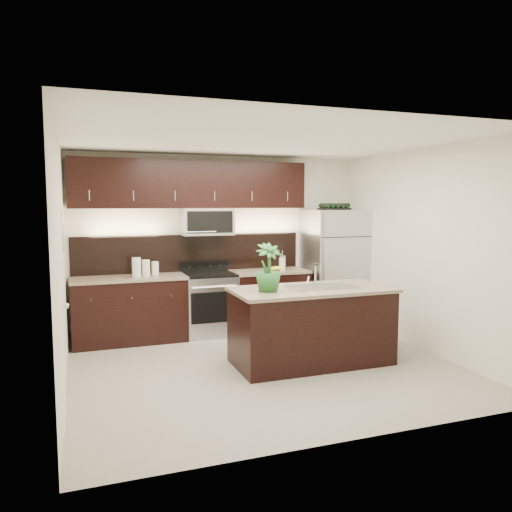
# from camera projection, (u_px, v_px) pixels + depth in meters

# --- Properties ---
(ground) EXTENTS (4.50, 4.50, 0.00)m
(ground) POSITION_uv_depth(u_px,v_px,m) (265.00, 367.00, 6.03)
(ground) COLOR gray
(ground) RESTS_ON ground
(room_walls) EXTENTS (4.52, 4.02, 2.71)m
(room_walls) POSITION_uv_depth(u_px,v_px,m) (257.00, 227.00, 5.78)
(room_walls) COLOR silver
(room_walls) RESTS_ON ground
(counter_run) EXTENTS (3.51, 0.65, 0.94)m
(counter_run) POSITION_uv_depth(u_px,v_px,m) (196.00, 305.00, 7.41)
(counter_run) COLOR black
(counter_run) RESTS_ON ground
(upper_fixtures) EXTENTS (3.49, 0.40, 1.66)m
(upper_fixtures) POSITION_uv_depth(u_px,v_px,m) (194.00, 192.00, 7.38)
(upper_fixtures) COLOR black
(upper_fixtures) RESTS_ON counter_run
(island) EXTENTS (1.96, 0.96, 0.94)m
(island) POSITION_uv_depth(u_px,v_px,m) (311.00, 325.00, 6.14)
(island) COLOR black
(island) RESTS_ON ground
(sink_faucet) EXTENTS (0.84, 0.50, 0.28)m
(sink_faucet) POSITION_uv_depth(u_px,v_px,m) (322.00, 286.00, 6.15)
(sink_faucet) COLOR silver
(sink_faucet) RESTS_ON island
(refrigerator) EXTENTS (0.90, 0.81, 1.87)m
(refrigerator) POSITION_uv_depth(u_px,v_px,m) (333.00, 268.00, 8.06)
(refrigerator) COLOR #B2B2B7
(refrigerator) RESTS_ON ground
(wine_rack) EXTENTS (0.46, 0.29, 0.11)m
(wine_rack) POSITION_uv_depth(u_px,v_px,m) (334.00, 207.00, 7.95)
(wine_rack) COLOR black
(wine_rack) RESTS_ON refrigerator
(plant) EXTENTS (0.35, 0.35, 0.57)m
(plant) POSITION_uv_depth(u_px,v_px,m) (268.00, 267.00, 5.84)
(plant) COLOR #245A25
(plant) RESTS_ON island
(canisters) EXTENTS (0.39, 0.23, 0.27)m
(canisters) POSITION_uv_depth(u_px,v_px,m) (144.00, 268.00, 7.09)
(canisters) COLOR silver
(canisters) RESTS_ON counter_run
(french_press) EXTENTS (0.10, 0.10, 0.30)m
(french_press) POSITION_uv_depth(u_px,v_px,m) (282.00, 263.00, 7.76)
(french_press) COLOR silver
(french_press) RESTS_ON counter_run
(bananas) EXTENTS (0.25, 0.22, 0.06)m
(bananas) POSITION_uv_depth(u_px,v_px,m) (272.00, 269.00, 7.67)
(bananas) COLOR yellow
(bananas) RESTS_ON counter_run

